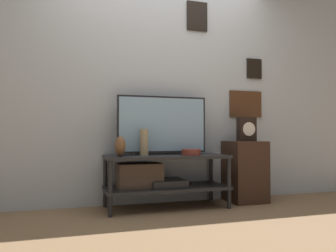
# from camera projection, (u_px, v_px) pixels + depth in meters

# --- Properties ---
(ground_plane) EXTENTS (12.00, 12.00, 0.00)m
(ground_plane) POSITION_uv_depth(u_px,v_px,m) (175.00, 214.00, 3.04)
(ground_plane) COLOR #846647
(wall_back) EXTENTS (6.40, 0.08, 2.70)m
(wall_back) POSITION_uv_depth(u_px,v_px,m) (159.00, 80.00, 3.64)
(wall_back) COLOR #B2BCC6
(wall_back) RESTS_ON ground_plane
(media_console) EXTENTS (1.25, 0.49, 0.53)m
(media_console) POSITION_uv_depth(u_px,v_px,m) (157.00, 175.00, 3.30)
(media_console) COLOR #232326
(media_console) RESTS_ON ground_plane
(television) EXTENTS (0.96, 0.05, 0.61)m
(television) POSITION_uv_depth(u_px,v_px,m) (162.00, 125.00, 3.44)
(television) COLOR black
(television) RESTS_ON media_console
(vase_wide_bowl) EXTENTS (0.19, 0.19, 0.06)m
(vase_wide_bowl) POSITION_uv_depth(u_px,v_px,m) (191.00, 152.00, 3.33)
(vase_wide_bowl) COLOR brown
(vase_wide_bowl) RESTS_ON media_console
(vase_tall_ceramic) EXTENTS (0.09, 0.09, 0.26)m
(vase_tall_ceramic) POSITION_uv_depth(u_px,v_px,m) (144.00, 142.00, 3.27)
(vase_tall_ceramic) COLOR tan
(vase_tall_ceramic) RESTS_ON media_console
(vase_urn_stoneware) EXTENTS (0.10, 0.15, 0.20)m
(vase_urn_stoneware) POSITION_uv_depth(u_px,v_px,m) (120.00, 146.00, 3.13)
(vase_urn_stoneware) COLOR brown
(vase_urn_stoneware) RESTS_ON media_console
(candle_jar) EXTENTS (0.09, 0.09, 0.10)m
(candle_jar) POSITION_uv_depth(u_px,v_px,m) (137.00, 150.00, 3.45)
(candle_jar) COLOR #C1B29E
(candle_jar) RESTS_ON media_console
(side_table) EXTENTS (0.39, 0.40, 0.67)m
(side_table) POSITION_uv_depth(u_px,v_px,m) (245.00, 171.00, 3.64)
(side_table) COLOR #382319
(side_table) RESTS_ON ground_plane
(mantel_clock) EXTENTS (0.20, 0.11, 0.27)m
(mantel_clock) POSITION_uv_depth(u_px,v_px,m) (247.00, 129.00, 3.66)
(mantel_clock) COLOR black
(mantel_clock) RESTS_ON side_table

